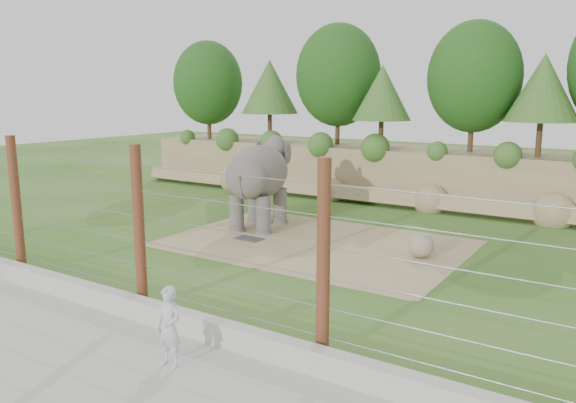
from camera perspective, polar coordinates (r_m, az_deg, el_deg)
The scene contains 10 objects.
ground at distance 17.50m, azimuth -3.58°, elevation -6.20°, with size 90.00×90.00×0.00m, color #2C6119.
back_embankment at distance 27.76m, azimuth 13.24°, elevation 8.19°, with size 30.00×5.52×8.77m.
dirt_patch at distance 19.65m, azimuth 2.82°, elevation -4.24°, with size 10.00×7.00×0.02m, color tan.
drain_grate at distance 20.16m, azimuth -4.01°, elevation -3.79°, with size 1.00×0.60×0.03m, color #262628.
elephant at distance 21.66m, azimuth -3.00°, elevation 1.71°, with size 1.78×4.16×3.36m, color #5D5853, non-canonical shape.
stone_ball at distance 18.31m, azimuth 13.41°, elevation -4.36°, with size 0.79×0.79×0.79m, color #7C6E5E.
retaining_wall at distance 13.94m, azimuth -16.07°, elevation -10.07°, with size 26.00×0.35×0.50m, color beige.
walkway at distance 12.93m, azimuth -22.87°, elevation -13.40°, with size 26.00×4.00×0.01m, color beige.
barrier_fence at distance 13.75m, azimuth -14.89°, elevation -2.67°, with size 20.26×0.26×4.00m.
zookeeper at distance 11.10m, azimuth -11.99°, elevation -12.36°, with size 0.58×0.38×1.58m, color silver.
Camera 1 is at (9.98, -13.43, 5.14)m, focal length 35.00 mm.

